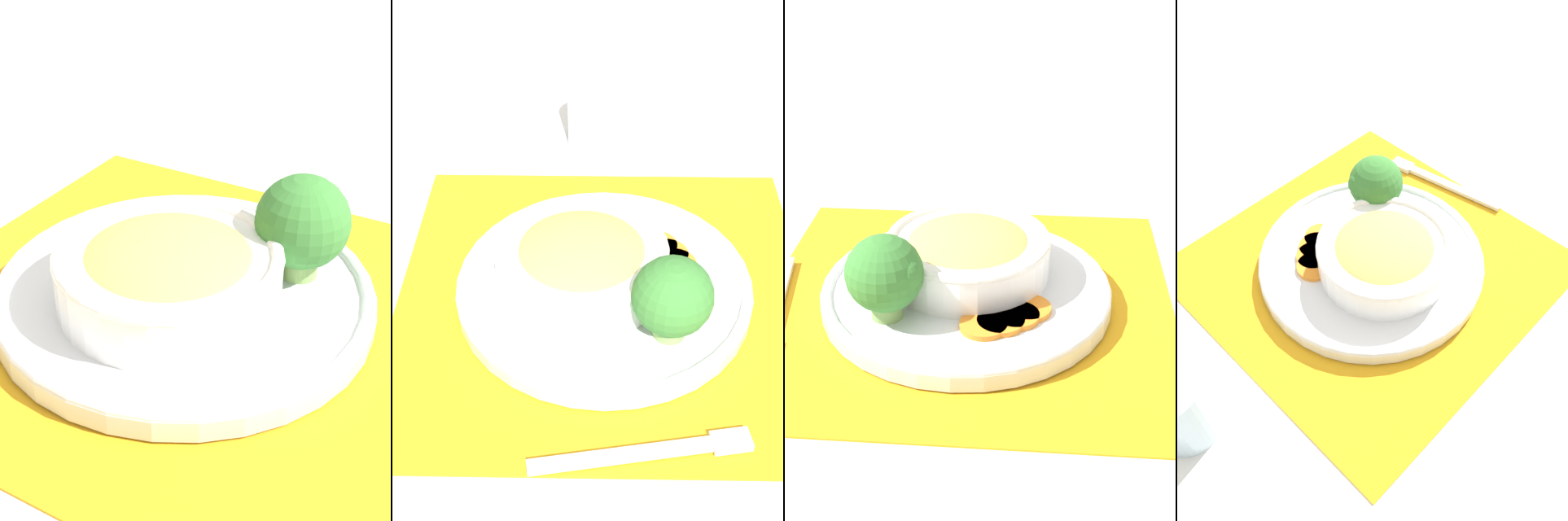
# 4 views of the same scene
# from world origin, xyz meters

# --- Properties ---
(ground_plane) EXTENTS (4.00, 4.00, 0.00)m
(ground_plane) POSITION_xyz_m (0.00, 0.00, 0.00)
(ground_plane) COLOR white
(placemat) EXTENTS (0.42, 0.41, 0.00)m
(placemat) POSITION_xyz_m (0.00, 0.00, 0.00)
(placemat) COLOR orange
(placemat) RESTS_ON ground_plane
(plate) EXTENTS (0.29, 0.29, 0.02)m
(plate) POSITION_xyz_m (0.00, 0.00, 0.02)
(plate) COLOR silver
(plate) RESTS_ON placemat
(bowl) EXTENTS (0.17, 0.17, 0.05)m
(bowl) POSITION_xyz_m (0.00, -0.02, 0.05)
(bowl) COLOR white
(bowl) RESTS_ON plate
(broccoli_floret) EXTENTS (0.07, 0.07, 0.08)m
(broccoli_floret) POSITION_xyz_m (0.07, 0.06, 0.07)
(broccoli_floret) COLOR #84AD5B
(broccoli_floret) RESTS_ON plate
(carrot_slice_near) EXTENTS (0.05, 0.05, 0.01)m
(carrot_slice_near) POSITION_xyz_m (-0.02, 0.07, 0.02)
(carrot_slice_near) COLOR orange
(carrot_slice_near) RESTS_ON plate
(carrot_slice_middle) EXTENTS (0.05, 0.05, 0.01)m
(carrot_slice_middle) POSITION_xyz_m (-0.04, 0.06, 0.02)
(carrot_slice_middle) COLOR orange
(carrot_slice_middle) RESTS_ON plate
(carrot_slice_far) EXTENTS (0.05, 0.05, 0.01)m
(carrot_slice_far) POSITION_xyz_m (-0.05, 0.05, 0.02)
(carrot_slice_far) COLOR orange
(carrot_slice_far) RESTS_ON plate
(carrot_slice_extra) EXTENTS (0.05, 0.05, 0.01)m
(carrot_slice_extra) POSITION_xyz_m (-0.06, 0.04, 0.02)
(carrot_slice_extra) COLOR orange
(carrot_slice_extra) RESTS_ON plate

